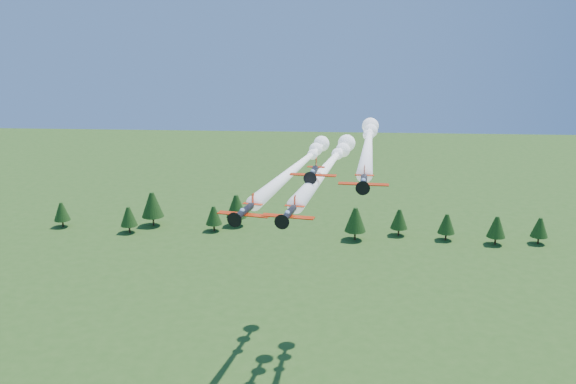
# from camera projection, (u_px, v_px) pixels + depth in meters

# --- Properties ---
(plane_lead) EXTENTS (14.68, 55.59, 3.70)m
(plane_lead) POSITION_uv_depth(u_px,v_px,m) (329.00, 165.00, 119.38)
(plane_lead) COLOR black
(plane_lead) RESTS_ON ground
(plane_left) EXTENTS (17.79, 59.55, 3.70)m
(plane_left) POSITION_uv_depth(u_px,v_px,m) (299.00, 165.00, 130.98)
(plane_left) COLOR black
(plane_left) RESTS_ON ground
(plane_right) EXTENTS (9.53, 54.89, 3.70)m
(plane_right) POSITION_uv_depth(u_px,v_px,m) (368.00, 142.00, 124.85)
(plane_right) COLOR black
(plane_right) RESTS_ON ground
(plane_slot) EXTENTS (7.81, 8.47, 2.73)m
(plane_slot) POSITION_uv_depth(u_px,v_px,m) (313.00, 172.00, 105.94)
(plane_slot) COLOR black
(plane_slot) RESTS_ON ground
(treeline) EXTENTS (165.54, 19.66, 11.95)m
(treeline) POSITION_uv_depth(u_px,v_px,m) (283.00, 215.00, 215.14)
(treeline) COLOR #382314
(treeline) RESTS_ON ground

